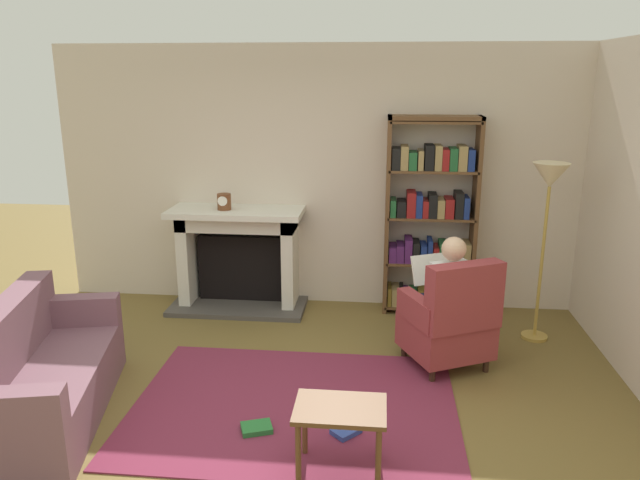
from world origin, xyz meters
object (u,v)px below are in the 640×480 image
object	(u,v)px
bookshelf	(431,218)
side_table	(340,417)
sofa_floral	(40,378)
seated_reader	(444,294)
fireplace	(239,254)
mantel_clock	(224,202)
armchair_reading	(451,321)
floor_lamp	(549,191)

from	to	relation	value
bookshelf	side_table	distance (m)	2.91
side_table	sofa_floral	bearing A→B (deg)	169.88
seated_reader	sofa_floral	size ratio (longest dim) A/B	0.63
seated_reader	sofa_floral	xyz separation A→B (m)	(-2.92, -1.20, -0.30)
fireplace	seated_reader	xyz separation A→B (m)	(2.02, -1.13, 0.05)
mantel_clock	fireplace	bearing A→B (deg)	42.28
armchair_reading	seated_reader	xyz separation A→B (m)	(-0.05, 0.11, 0.20)
bookshelf	seated_reader	xyz separation A→B (m)	(0.05, -1.17, -0.37)
mantel_clock	floor_lamp	size ratio (longest dim) A/B	0.10
armchair_reading	seated_reader	bearing A→B (deg)	-90.00
fireplace	mantel_clock	distance (m)	0.60
seated_reader	floor_lamp	xyz separation A→B (m)	(0.92, 0.58, 0.78)
armchair_reading	floor_lamp	world-z (taller)	floor_lamp
seated_reader	floor_lamp	distance (m)	1.34
seated_reader	sofa_floral	world-z (taller)	seated_reader
mantel_clock	floor_lamp	world-z (taller)	floor_lamp
armchair_reading	sofa_floral	world-z (taller)	armchair_reading
seated_reader	floor_lamp	bearing A→B (deg)	-173.91
armchair_reading	sofa_floral	size ratio (longest dim) A/B	0.53
fireplace	side_table	world-z (taller)	fireplace
side_table	floor_lamp	distance (m)	2.93
armchair_reading	floor_lamp	size ratio (longest dim) A/B	0.59
sofa_floral	side_table	world-z (taller)	sofa_floral
sofa_floral	floor_lamp	distance (m)	4.37
bookshelf	side_table	world-z (taller)	bookshelf
mantel_clock	side_table	xyz separation A→B (m)	(1.37, -2.62, -0.77)
mantel_clock	floor_lamp	distance (m)	3.10
fireplace	armchair_reading	distance (m)	2.42
bookshelf	floor_lamp	world-z (taller)	bookshelf
seated_reader	armchair_reading	bearing A→B (deg)	90.00
fireplace	floor_lamp	distance (m)	3.11
bookshelf	side_table	bearing A→B (deg)	-104.58
seated_reader	bookshelf	bearing A→B (deg)	-113.86
fireplace	side_table	size ratio (longest dim) A/B	2.52
sofa_floral	seated_reader	bearing A→B (deg)	-80.29
armchair_reading	seated_reader	size ratio (longest dim) A/B	0.85
fireplace	mantel_clock	size ratio (longest dim) A/B	8.63
bookshelf	armchair_reading	size ratio (longest dim) A/B	2.07
mantel_clock	sofa_floral	world-z (taller)	mantel_clock
mantel_clock	armchair_reading	distance (m)	2.57
bookshelf	mantel_clock	bearing A→B (deg)	-176.28
mantel_clock	seated_reader	size ratio (longest dim) A/B	0.14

